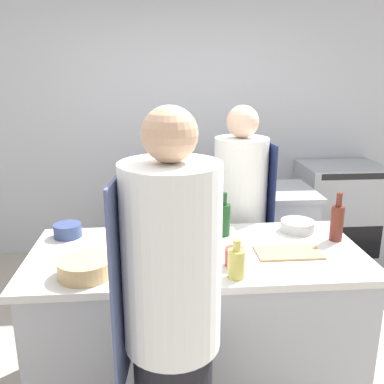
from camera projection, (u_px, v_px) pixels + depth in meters
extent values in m
plane|color=#A89E8E|center=(197.00, 383.00, 2.67)|extent=(16.00, 16.00, 0.00)
cube|color=silver|center=(178.00, 119.00, 4.32)|extent=(8.00, 0.06, 2.80)
cube|color=#A8AAAF|center=(197.00, 323.00, 2.55)|extent=(1.81, 0.82, 0.85)
cube|color=silver|center=(197.00, 255.00, 2.43)|extent=(1.89, 0.85, 0.04)
cube|color=#A8AAAF|center=(212.00, 242.00, 3.75)|extent=(1.67, 0.62, 0.85)
cube|color=#A8AAAF|center=(213.00, 193.00, 3.62)|extent=(1.74, 0.65, 0.04)
cube|color=#A8AAAF|center=(339.00, 212.00, 4.36)|extent=(0.79, 0.62, 0.97)
cube|color=black|center=(349.00, 243.00, 4.13)|extent=(0.63, 0.01, 0.34)
cube|color=black|center=(357.00, 176.00, 3.94)|extent=(0.67, 0.01, 0.06)
cylinder|color=white|center=(171.00, 258.00, 1.65)|extent=(0.39, 0.39, 0.75)
cube|color=#4C567F|center=(122.00, 283.00, 1.68)|extent=(0.05, 0.37, 0.86)
sphere|color=tan|center=(170.00, 134.00, 1.51)|extent=(0.21, 0.21, 0.21)
cylinder|color=black|center=(238.00, 274.00, 3.27)|extent=(0.33, 0.33, 0.76)
cylinder|color=white|center=(241.00, 184.00, 3.07)|extent=(0.38, 0.38, 0.67)
cube|color=#19234C|center=(266.00, 195.00, 3.13)|extent=(0.04, 0.36, 0.78)
sphere|color=beige|center=(243.00, 122.00, 2.95)|extent=(0.23, 0.23, 0.23)
cylinder|color=#2D5175|center=(185.00, 240.00, 2.33)|extent=(0.08, 0.08, 0.20)
cylinder|color=#2D5175|center=(185.00, 217.00, 2.29)|extent=(0.04, 0.04, 0.08)
cylinder|color=black|center=(146.00, 236.00, 2.44)|extent=(0.07, 0.07, 0.16)
cylinder|color=black|center=(145.00, 217.00, 2.41)|extent=(0.03, 0.03, 0.06)
cylinder|color=#B2A84C|center=(236.00, 264.00, 2.10)|extent=(0.09, 0.09, 0.14)
cylinder|color=#B2A84C|center=(237.00, 245.00, 2.08)|extent=(0.04, 0.04, 0.06)
cylinder|color=#5B2319|center=(337.00, 223.00, 2.56)|extent=(0.08, 0.08, 0.21)
cylinder|color=#5B2319|center=(339.00, 200.00, 2.51)|extent=(0.03, 0.03, 0.08)
cylinder|color=#19471E|center=(223.00, 220.00, 2.64)|extent=(0.08, 0.08, 0.20)
cylinder|color=#19471E|center=(224.00, 199.00, 2.60)|extent=(0.04, 0.04, 0.08)
cylinder|color=tan|center=(85.00, 267.00, 2.13)|extent=(0.27, 0.27, 0.09)
cylinder|color=navy|center=(68.00, 230.00, 2.63)|extent=(0.17, 0.17, 0.08)
cylinder|color=#B7BABC|center=(297.00, 226.00, 2.72)|extent=(0.21, 0.21, 0.07)
cylinder|color=#B2382D|center=(234.00, 257.00, 2.24)|extent=(0.10, 0.10, 0.10)
cube|color=tan|center=(288.00, 252.00, 2.40)|extent=(0.36, 0.21, 0.01)
cylinder|color=#A8AAAF|center=(217.00, 181.00, 3.47)|extent=(0.27, 0.27, 0.23)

